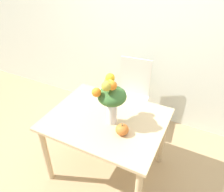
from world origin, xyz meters
The scene contains 6 objects.
ground_plane centered at (0.00, 0.00, 0.00)m, with size 12.00×12.00×0.00m, color tan.
wall_back centered at (0.00, 1.18, 1.35)m, with size 8.00×0.06×2.70m.
dining_table centered at (0.00, 0.00, 0.64)m, with size 1.11×0.88×0.75m.
flower_vase centered at (0.06, -0.02, 1.04)m, with size 0.26×0.30×0.47m.
pumpkin centered at (0.22, -0.12, 0.80)m, with size 0.12×0.12×0.11m.
dining_chair_near_window centered at (-0.06, 0.84, 0.49)m, with size 0.46×0.46×0.97m.
Camera 1 is at (0.77, -1.42, 2.10)m, focal length 35.00 mm.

